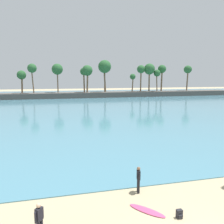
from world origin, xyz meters
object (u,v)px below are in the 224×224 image
(surfboard, at_px, (147,211))
(backpack_near_kite, at_px, (179,214))
(person_rigging_by_gear, at_px, (39,219))
(person_at_waterline, at_px, (138,179))

(surfboard, bearing_deg, backpack_near_kite, 14.99)
(person_rigging_by_gear, relative_size, person_at_waterline, 1.00)
(person_rigging_by_gear, distance_m, backpack_near_kite, 6.85)
(person_rigging_by_gear, xyz_separation_m, person_at_waterline, (5.66, 2.80, 0.00))
(person_rigging_by_gear, bearing_deg, surfboard, 8.15)
(person_rigging_by_gear, xyz_separation_m, surfboard, (5.43, 0.78, -0.85))
(person_at_waterline, bearing_deg, surfboard, -96.69)
(person_rigging_by_gear, xyz_separation_m, backpack_near_kite, (6.81, -0.15, -0.69))
(person_rigging_by_gear, relative_size, surfboard, 0.79)
(person_rigging_by_gear, relative_size, backpack_near_kite, 3.78)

